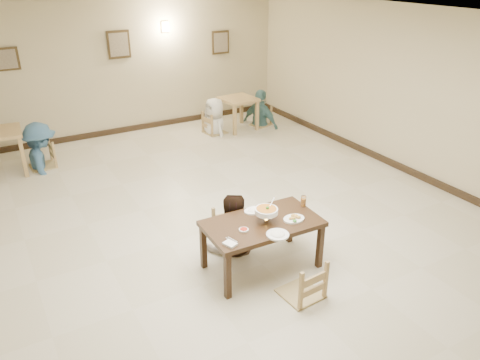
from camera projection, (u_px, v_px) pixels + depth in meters
floor at (223, 227)px, 7.09m from camera, size 10.00×10.00×0.00m
ceiling at (219, 19)px, 5.81m from camera, size 10.00×10.00×0.00m
wall_back at (116, 68)px, 10.37m from camera, size 10.00×0.00×10.00m
wall_right at (422, 96)px, 8.25m from camera, size 0.00×10.00×10.00m
baseboard_back at (124, 130)px, 10.96m from camera, size 8.00×0.06×0.12m
baseboard_right at (408, 170)px, 8.85m from camera, size 0.06×10.00×0.12m
picture_a at (4, 59)px, 9.17m from camera, size 0.55×0.04×0.45m
picture_b at (119, 45)px, 10.17m from camera, size 0.50×0.04×0.60m
picture_c at (221, 42)px, 11.36m from camera, size 0.45×0.04×0.55m
wall_sconce at (165, 27)px, 10.54m from camera, size 0.16×0.05×0.22m
main_table at (262, 227)px, 5.92m from camera, size 1.48×0.87×0.68m
chair_far at (232, 214)px, 6.45m from camera, size 0.46×0.46×0.98m
chair_near at (303, 261)px, 5.46m from camera, size 0.46×0.46×0.98m
main_diner at (231, 196)px, 6.25m from camera, size 0.90×0.77×1.62m
curry_warmer at (266, 211)px, 5.82m from camera, size 0.33×0.29×0.26m
rice_plate_far at (254, 210)px, 6.12m from camera, size 0.27×0.27×0.06m
rice_plate_near at (278, 234)px, 5.59m from camera, size 0.28×0.28×0.06m
fried_plate at (294, 219)px, 5.92m from camera, size 0.28×0.28×0.06m
chili_dish at (244, 230)px, 5.69m from camera, size 0.12×0.12×0.03m
napkin_cutlery at (230, 244)px, 5.40m from camera, size 0.18×0.24×0.03m
drink_glass at (303, 201)px, 6.23m from camera, size 0.07×0.07×0.15m
bg_table_right at (238, 104)px, 10.94m from camera, size 0.82×0.82×0.76m
bg_chair_lr at (39, 143)px, 8.94m from camera, size 0.46×0.46×0.99m
bg_chair_rl at (215, 113)px, 10.74m from camera, size 0.45×0.45×0.97m
bg_chair_rr at (261, 107)px, 11.27m from camera, size 0.42×0.42×0.90m
bg_diner_b at (35, 123)px, 8.77m from camera, size 0.69×1.17×1.78m
bg_diner_c at (214, 98)px, 10.60m from camera, size 0.54×0.82×1.66m
bg_diner_d at (261, 90)px, 11.09m from camera, size 0.76×1.11×1.75m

